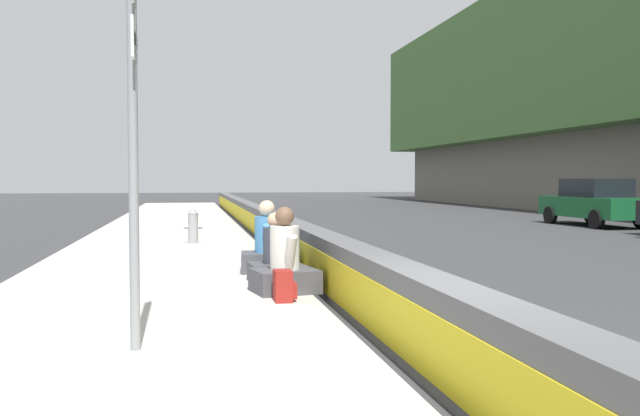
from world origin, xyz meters
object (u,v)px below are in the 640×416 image
(route_sign_post, at_px, (133,122))
(seated_person_rear, at_px, (267,249))
(seated_person_foreground, at_px, (285,265))
(backpack, at_px, (284,286))
(fire_hydrant, at_px, (193,225))
(seated_person_middle, at_px, (275,260))
(parked_car_fourth, at_px, (594,202))

(route_sign_post, bearing_deg, seated_person_rear, -19.59)
(seated_person_foreground, bearing_deg, backpack, 170.93)
(fire_hydrant, xyz_separation_m, backpack, (-8.15, -1.09, -0.25))
(route_sign_post, distance_m, backpack, 3.31)
(fire_hydrant, distance_m, seated_person_middle, 6.60)
(seated_person_foreground, bearing_deg, seated_person_middle, 0.77)
(route_sign_post, distance_m, parked_car_fourth, 21.68)
(fire_hydrant, bearing_deg, route_sign_post, 176.81)
(route_sign_post, relative_size, fire_hydrant, 4.09)
(fire_hydrant, relative_size, parked_car_fourth, 0.19)
(seated_person_rear, relative_size, parked_car_fourth, 0.26)
(route_sign_post, xyz_separation_m, seated_person_rear, (4.96, -1.77, -1.70))
(fire_hydrant, xyz_separation_m, seated_person_foreground, (-7.46, -1.20, -0.08))
(fire_hydrant, height_order, parked_car_fourth, parked_car_fourth)
(parked_car_fourth, bearing_deg, seated_person_middle, 132.29)
(route_sign_post, xyz_separation_m, parked_car_fourth, (15.73, -14.86, -1.35))
(backpack, bearing_deg, seated_person_foreground, -9.07)
(seated_person_middle, relative_size, backpack, 2.64)
(seated_person_middle, bearing_deg, route_sign_post, 155.24)
(seated_person_rear, bearing_deg, parked_car_fourth, -50.56)
(seated_person_foreground, xyz_separation_m, backpack, (-0.69, 0.11, -0.17))
(seated_person_rear, distance_m, parked_car_fourth, 16.95)
(seated_person_rear, bearing_deg, backpack, 177.86)
(seated_person_rear, bearing_deg, seated_person_foreground, -179.84)
(route_sign_post, xyz_separation_m, seated_person_foreground, (2.85, -1.77, -1.70))
(route_sign_post, bearing_deg, fire_hydrant, -3.19)
(route_sign_post, relative_size, parked_car_fourth, 0.79)
(seated_person_foreground, distance_m, seated_person_middle, 0.96)
(seated_person_middle, xyz_separation_m, backpack, (-1.65, 0.10, -0.14))
(route_sign_post, relative_size, seated_person_middle, 3.41)
(route_sign_post, relative_size, backpack, 9.00)
(seated_person_rear, bearing_deg, seated_person_middle, 179.65)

